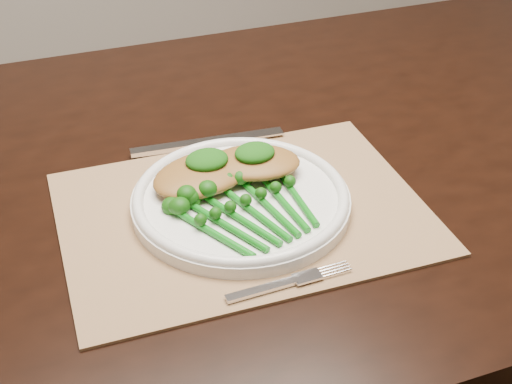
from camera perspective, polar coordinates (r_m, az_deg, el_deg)
name	(u,v)px	position (r m, az deg, el deg)	size (l,w,h in m)	color
dining_table	(250,340)	(1.26, -0.47, -11.79)	(1.65, 0.99, 0.75)	black
placemat	(243,213)	(0.91, -1.05, -1.66)	(0.46, 0.33, 0.00)	#96714C
dinner_plate	(241,199)	(0.91, -1.22, -0.54)	(0.28, 0.28, 0.03)	white
knife	(193,144)	(1.04, -5.06, 3.85)	(0.23, 0.05, 0.01)	silver
fork	(297,280)	(0.80, 3.32, -7.02)	(0.15, 0.02, 0.00)	silver
chicken_fillet_left	(202,174)	(0.92, -4.33, 1.44)	(0.14, 0.09, 0.03)	olive
chicken_fillet_right	(255,162)	(0.94, -0.12, 2.39)	(0.12, 0.08, 0.02)	olive
pesto_dollop_left	(207,160)	(0.92, -3.96, 2.58)	(0.06, 0.05, 0.02)	#0C3E08
pesto_dollop_right	(255,153)	(0.93, -0.10, 3.17)	(0.05, 0.05, 0.02)	#0C3E08
broccolini_bundle	(256,213)	(0.87, -0.03, -1.71)	(0.18, 0.20, 0.04)	#0D6711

